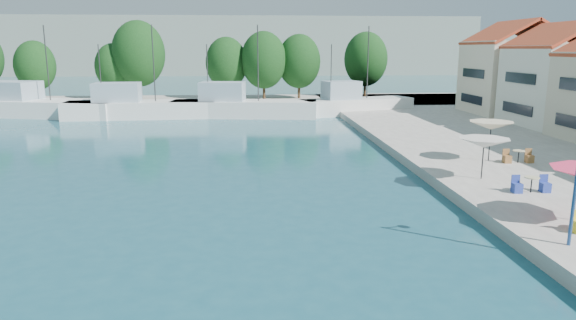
{
  "coord_description": "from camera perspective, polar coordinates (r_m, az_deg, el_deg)",
  "views": [
    {
      "loc": [
        -3.77,
        -2.02,
        7.35
      ],
      "look_at": [
        -1.72,
        26.0,
        1.23
      ],
      "focal_mm": 32.0,
      "sensor_mm": 36.0,
      "label": 1
    }
  ],
  "objects": [
    {
      "name": "quay_far",
      "position": [
        69.51,
        -7.71,
        6.36
      ],
      "size": [
        90.0,
        16.0,
        0.6
      ],
      "primitive_type": "cube",
      "color": "gray",
      "rests_on": "ground"
    },
    {
      "name": "building_06",
      "position": [
        59.88,
        23.78,
        9.49
      ],
      "size": [
        9.0,
        8.8,
        10.2
      ],
      "color": "beige",
      "rests_on": "quay_right"
    },
    {
      "name": "tree_05",
      "position": [
        71.24,
        -6.85,
        10.64
      ],
      "size": [
        5.62,
        5.62,
        8.32
      ],
      "color": "#3F2B19",
      "rests_on": "quay_far"
    },
    {
      "name": "umbrella_cream",
      "position": [
        33.51,
        21.65,
        3.59
      ],
      "size": [
        2.69,
        2.69,
        2.43
      ],
      "color": "black",
      "rests_on": "quay_right"
    },
    {
      "name": "cafe_table_03",
      "position": [
        33.85,
        24.21,
        0.19
      ],
      "size": [
        1.82,
        0.7,
        0.76
      ],
      "color": "black",
      "rests_on": "quay_right"
    },
    {
      "name": "umbrella_white",
      "position": [
        28.65,
        20.95,
        1.79
      ],
      "size": [
        2.68,
        2.68,
        2.18
      ],
      "color": "black",
      "rests_on": "quay_right"
    },
    {
      "name": "tree_04",
      "position": [
        73.6,
        -16.27,
        11.27
      ],
      "size": [
        7.09,
        7.09,
        10.49
      ],
      "color": "#3F2B19",
      "rests_on": "quay_far"
    },
    {
      "name": "tree_03",
      "position": [
        74.62,
        -18.76,
        9.78
      ],
      "size": [
        5.05,
        5.05,
        7.48
      ],
      "color": "#3F2B19",
      "rests_on": "quay_far"
    },
    {
      "name": "trawler_01",
      "position": [
        63.9,
        -26.67,
        5.35
      ],
      "size": [
        20.49,
        9.86,
        10.2
      ],
      "rotation": [
        0.0,
        0.0,
        -0.25
      ],
      "color": "white",
      "rests_on": "ground"
    },
    {
      "name": "tree_07",
      "position": [
        71.44,
        1.24,
        10.91
      ],
      "size": [
        5.88,
        5.88,
        8.71
      ],
      "color": "#3F2B19",
      "rests_on": "quay_far"
    },
    {
      "name": "hill_west",
      "position": [
        164.13,
        -13.7,
        12.18
      ],
      "size": [
        180.0,
        40.0,
        16.0
      ],
      "primitive_type": "cube",
      "color": "gray",
      "rests_on": "ground"
    },
    {
      "name": "tree_06",
      "position": [
        70.1,
        -2.71,
        11.03
      ],
      "size": [
        6.11,
        6.11,
        9.05
      ],
      "color": "#3F2B19",
      "rests_on": "quay_far"
    },
    {
      "name": "hill_east",
      "position": [
        187.22,
        9.53,
        11.71
      ],
      "size": [
        140.0,
        40.0,
        12.0
      ],
      "primitive_type": "cube",
      "color": "gray",
      "rests_on": "ground"
    },
    {
      "name": "trawler_03",
      "position": [
        56.48,
        -5.31,
        5.85
      ],
      "size": [
        16.08,
        5.97,
        10.2
      ],
      "rotation": [
        0.0,
        0.0,
        -0.12
      ],
      "color": "silver",
      "rests_on": "ground"
    },
    {
      "name": "building_05",
      "position": [
        52.09,
        28.37,
        8.54
      ],
      "size": [
        8.4,
        8.8,
        9.7
      ],
      "color": "silver",
      "rests_on": "quay_right"
    },
    {
      "name": "tree_02",
      "position": [
        77.1,
        -26.3,
        9.38
      ],
      "size": [
        5.28,
        5.28,
        7.81
      ],
      "color": "#3F2B19",
      "rests_on": "quay_far"
    },
    {
      "name": "tree_08",
      "position": [
        75.38,
        8.63,
        11.02
      ],
      "size": [
        6.16,
        6.16,
        9.11
      ],
      "color": "#3F2B19",
      "rests_on": "quay_far"
    },
    {
      "name": "trawler_02",
      "position": [
        57.77,
        -16.43,
        5.55
      ],
      "size": [
        16.02,
        4.98,
        10.2
      ],
      "rotation": [
        0.0,
        0.0,
        0.06
      ],
      "color": "silver",
      "rests_on": "ground"
    },
    {
      "name": "trawler_04",
      "position": [
        58.99,
        7.32,
        6.08
      ],
      "size": [
        13.47,
        7.01,
        10.2
      ],
      "rotation": [
        0.0,
        0.0,
        0.29
      ],
      "color": "silver",
      "rests_on": "ground"
    },
    {
      "name": "cafe_table_02",
      "position": [
        27.16,
        25.4,
        -2.69
      ],
      "size": [
        1.82,
        0.7,
        0.76
      ],
      "color": "black",
      "rests_on": "quay_right"
    }
  ]
}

